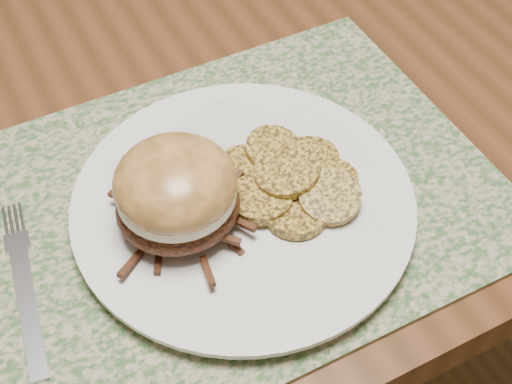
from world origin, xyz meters
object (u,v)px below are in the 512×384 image
dining_table (7,131)px  dinner_plate (243,205)px  pork_sandwich (176,192)px  fork (24,284)px

dining_table → dinner_plate: size_ratio=5.77×
pork_sandwich → fork: (-0.12, 0.01, -0.05)m
dining_table → dinner_plate: 0.32m
pork_sandwich → dinner_plate: bearing=3.0°
fork → dinner_plate: bearing=4.2°
dinner_plate → pork_sandwich: (-0.05, 0.00, 0.04)m
dining_table → fork: 0.28m
dinner_plate → pork_sandwich: bearing=177.4°
dining_table → fork: bearing=-96.9°
pork_sandwich → fork: bearing=-178.5°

